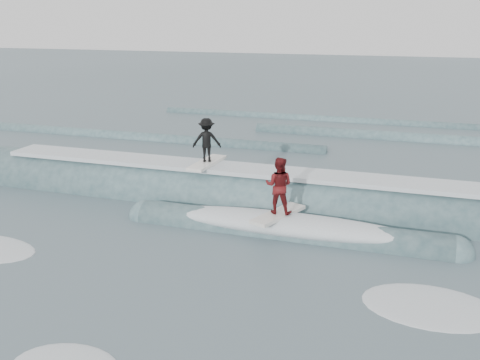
% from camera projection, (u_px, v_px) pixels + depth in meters
% --- Properties ---
extents(ground, '(160.00, 160.00, 0.00)m').
position_uv_depth(ground, '(166.00, 293.00, 12.06)').
color(ground, '#394F54').
rests_on(ground, ground).
extents(breaking_wave, '(22.79, 3.93, 2.31)m').
position_uv_depth(breaking_wave, '(254.00, 205.00, 17.51)').
color(breaking_wave, '#36545B').
rests_on(breaking_wave, ground).
extents(surfer_black, '(1.07, 2.04, 1.56)m').
position_uv_depth(surfer_black, '(207.00, 143.00, 17.73)').
color(surfer_black, white).
rests_on(surfer_black, ground).
extents(surfer_red, '(1.25, 2.06, 1.73)m').
position_uv_depth(surfer_red, '(279.00, 189.00, 15.01)').
color(surfer_red, silver).
rests_on(surfer_red, ground).
extents(whitewater, '(16.78, 7.14, 0.10)m').
position_uv_depth(whitewater, '(75.00, 301.00, 11.71)').
color(whitewater, white).
rests_on(whitewater, ground).
extents(far_swells, '(39.55, 8.65, 0.80)m').
position_uv_depth(far_swells, '(319.00, 136.00, 28.00)').
color(far_swells, '#36545B').
rests_on(far_swells, ground).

